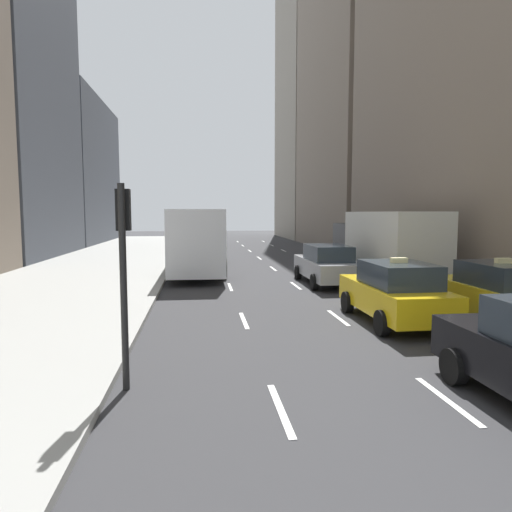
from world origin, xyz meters
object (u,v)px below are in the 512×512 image
at_px(box_truck, 384,244).
at_px(traffic_light_pole, 124,253).
at_px(taxi_lead, 395,292).
at_px(city_bus, 197,237).
at_px(taxi_second, 497,293).
at_px(sedan_silver_behind, 326,264).

relative_size(box_truck, traffic_light_pole, 2.33).
xyz_separation_m(taxi_lead, city_bus, (-5.61, 12.51, 0.91)).
xyz_separation_m(taxi_second, box_truck, (0.00, 7.97, 0.83)).
xyz_separation_m(taxi_lead, sedan_silver_behind, (0.00, 7.02, -0.00)).
xyz_separation_m(taxi_second, city_bus, (-8.41, 12.96, 0.91)).
bearing_deg(traffic_light_pole, box_truck, 50.37).
height_order(taxi_lead, sedan_silver_behind, taxi_lead).
bearing_deg(sedan_silver_behind, taxi_second, -69.44).
bearing_deg(traffic_light_pole, city_bus, 86.06).
bearing_deg(taxi_lead, box_truck, 69.59).
distance_m(taxi_lead, box_truck, 8.07).
bearing_deg(taxi_second, taxi_lead, 170.87).
distance_m(taxi_lead, city_bus, 13.74).
distance_m(taxi_lead, traffic_light_pole, 8.00).
bearing_deg(taxi_lead, traffic_light_pole, -149.30).
relative_size(taxi_lead, city_bus, 0.38).
bearing_deg(box_truck, taxi_lead, -110.41).
bearing_deg(box_truck, sedan_silver_behind, -169.70).
distance_m(city_bus, box_truck, 9.78).
bearing_deg(city_bus, taxi_second, -57.01).
height_order(taxi_lead, traffic_light_pole, traffic_light_pole).
bearing_deg(traffic_light_pole, taxi_second, 20.43).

